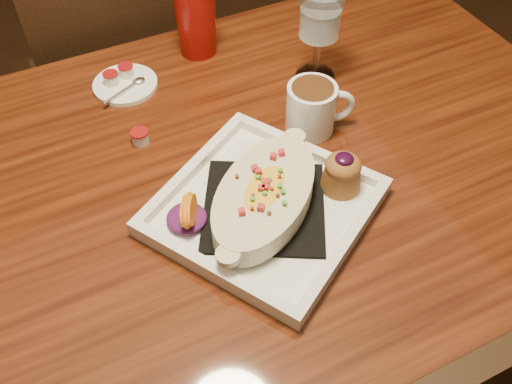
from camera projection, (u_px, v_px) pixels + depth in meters
name	position (u px, v px, depth m)	size (l,w,h in m)	color
floor	(226.00, 364.00, 1.55)	(7.00, 7.00, 0.00)	black
table	(212.00, 214.00, 1.06)	(1.50, 0.90, 0.75)	#67290E
chair_far	(123.00, 84.00, 1.54)	(0.42, 0.42, 0.93)	black
plate	(269.00, 199.00, 0.91)	(0.43, 0.43, 0.08)	white
coffee_mug	(313.00, 107.00, 1.03)	(0.13, 0.09, 0.10)	white
goblet	(320.00, 19.00, 1.06)	(0.09, 0.09, 0.20)	silver
saucer	(124.00, 83.00, 1.14)	(0.13, 0.13, 0.09)	white
creamer_loose	(140.00, 137.00, 1.03)	(0.03, 0.03, 0.03)	silver
red_tumbler	(196.00, 21.00, 1.17)	(0.09, 0.09, 0.15)	#9D0F0B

